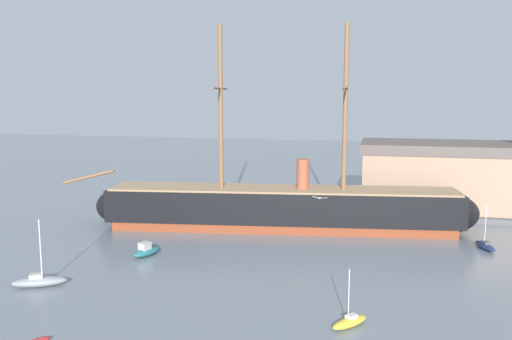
% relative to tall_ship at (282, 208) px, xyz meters
% --- Properties ---
extents(tall_ship, '(60.00, 14.30, 28.93)m').
position_rel_tall_ship_xyz_m(tall_ship, '(0.00, 0.00, 0.00)').
color(tall_ship, brown).
rests_on(tall_ship, ground).
extents(sailboat_mid_left, '(5.50, 3.83, 6.97)m').
position_rel_tall_ship_xyz_m(sailboat_mid_left, '(-19.57, -28.63, -2.52)').
color(sailboat_mid_left, gray).
rests_on(sailboat_mid_left, ground).
extents(sailboat_mid_right, '(3.38, 3.76, 5.09)m').
position_rel_tall_ship_xyz_m(sailboat_mid_right, '(11.68, -30.77, -2.68)').
color(sailboat_mid_right, gold).
rests_on(sailboat_mid_right, ground).
extents(motorboat_alongside_bow, '(2.97, 4.41, 1.71)m').
position_rel_tall_ship_xyz_m(motorboat_alongside_bow, '(-13.46, -16.52, -2.50)').
color(motorboat_alongside_bow, '#236670').
rests_on(motorboat_alongside_bow, ground).
extents(sailboat_far_right, '(2.54, 4.44, 5.54)m').
position_rel_tall_ship_xyz_m(sailboat_far_right, '(26.84, -4.14, -2.64)').
color(sailboat_far_right, '#1E284C').
rests_on(sailboat_far_right, ground).
extents(dockside_warehouse_right, '(49.67, 16.70, 18.13)m').
position_rel_tall_ship_xyz_m(dockside_warehouse_right, '(33.49, 17.87, 2.60)').
color(dockside_warehouse_right, '#565659').
rests_on(dockside_warehouse_right, ground).
extents(seagull_in_flight, '(1.11, 0.42, 0.13)m').
position_rel_tall_ship_xyz_m(seagull_in_flight, '(9.64, -36.71, 8.99)').
color(seagull_in_flight, silver).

